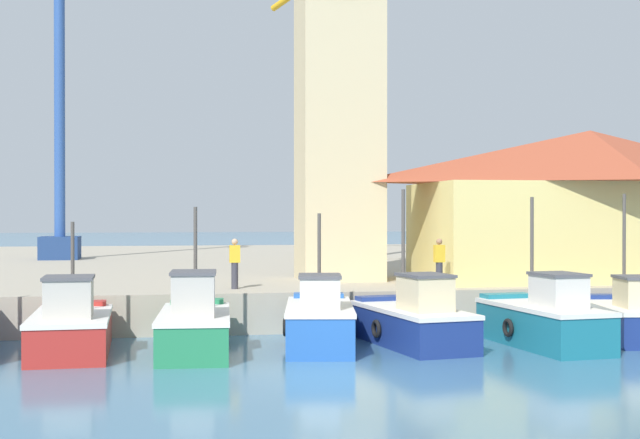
# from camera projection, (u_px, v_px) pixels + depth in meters

# --- Properties ---
(ground_plane) EXTENTS (300.00, 300.00, 0.00)m
(ground_plane) POSITION_uv_depth(u_px,v_px,m) (333.00, 376.00, 20.33)
(ground_plane) COLOR teal
(quay_wharf) EXTENTS (120.00, 40.00, 1.27)m
(quay_wharf) POSITION_uv_depth(u_px,v_px,m) (241.00, 271.00, 47.01)
(quay_wharf) COLOR #A89E89
(quay_wharf) RESTS_ON ground
(fishing_boat_left_inner) EXTENTS (2.22, 4.81, 3.48)m
(fishing_boat_left_inner) POSITION_uv_depth(u_px,v_px,m) (71.00, 327.00, 23.42)
(fishing_boat_left_inner) COLOR #AD2823
(fishing_boat_left_inner) RESTS_ON ground
(fishing_boat_mid_left) EXTENTS (2.14, 5.08, 3.89)m
(fishing_boat_mid_left) POSITION_uv_depth(u_px,v_px,m) (194.00, 325.00, 23.60)
(fishing_boat_mid_left) COLOR #237A4C
(fishing_boat_mid_left) RESTS_ON ground
(fishing_boat_center) EXTENTS (2.52, 4.97, 3.71)m
(fishing_boat_center) POSITION_uv_depth(u_px,v_px,m) (319.00, 321.00, 24.51)
(fishing_boat_center) COLOR #2356A8
(fishing_boat_center) RESTS_ON ground
(fishing_boat_mid_right) EXTENTS (2.65, 5.14, 4.40)m
(fishing_boat_mid_right) POSITION_uv_depth(u_px,v_px,m) (413.00, 321.00, 24.88)
(fishing_boat_mid_right) COLOR navy
(fishing_boat_mid_right) RESTS_ON ground
(fishing_boat_right_inner) EXTENTS (2.35, 4.95, 4.17)m
(fishing_boat_right_inner) POSITION_uv_depth(u_px,v_px,m) (544.00, 320.00, 24.70)
(fishing_boat_right_inner) COLOR #196B7F
(fishing_boat_right_inner) RESTS_ON ground
(fishing_boat_right_outer) EXTENTS (2.60, 4.56, 4.29)m
(fishing_boat_right_outer) POSITION_uv_depth(u_px,v_px,m) (631.00, 317.00, 26.04)
(fishing_boat_right_outer) COLOR navy
(fishing_boat_right_outer) RESTS_ON ground
(clock_tower) EXTENTS (3.42, 3.42, 17.11)m
(clock_tower) POSITION_uv_depth(u_px,v_px,m) (339.00, 56.00, 32.58)
(clock_tower) COLOR beige
(clock_tower) RESTS_ON quay_wharf
(warehouse_right) EXTENTS (12.91, 6.35, 5.51)m
(warehouse_right) POSITION_uv_depth(u_px,v_px,m) (590.00, 203.00, 33.07)
(warehouse_right) COLOR #E5D17A
(warehouse_right) RESTS_ON quay_wharf
(port_crane_near) EXTENTS (2.75, 7.27, 20.18)m
(port_crane_near) POSITION_uv_depth(u_px,v_px,m) (59.00, 114.00, 46.79)
(port_crane_near) COLOR navy
(port_crane_near) RESTS_ON quay_wharf
(port_crane_far) EXTENTS (5.06, 7.28, 16.73)m
(port_crane_far) POSITION_uv_depth(u_px,v_px,m) (351.00, 138.00, 47.34)
(port_crane_far) COLOR #976E11
(port_crane_far) RESTS_ON quay_wharf
(dock_worker_near_tower) EXTENTS (0.34, 0.22, 1.62)m
(dock_worker_near_tower) POSITION_uv_depth(u_px,v_px,m) (235.00, 263.00, 28.66)
(dock_worker_near_tower) COLOR #33333D
(dock_worker_near_tower) RESTS_ON quay_wharf
(dock_worker_along_quay) EXTENTS (0.34, 0.22, 1.62)m
(dock_worker_along_quay) POSITION_uv_depth(u_px,v_px,m) (439.00, 262.00, 28.87)
(dock_worker_along_quay) COLOR #33333D
(dock_worker_along_quay) RESTS_ON quay_wharf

